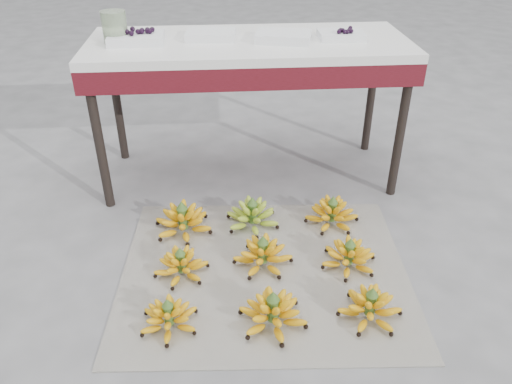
{
  "coord_description": "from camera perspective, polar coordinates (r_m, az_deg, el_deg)",
  "views": [
    {
      "loc": [
        -0.07,
        -1.61,
        1.47
      ],
      "look_at": [
        0.08,
        0.3,
        0.27
      ],
      "focal_mm": 35.0,
      "sensor_mm": 36.0,
      "label": 1
    }
  ],
  "objects": [
    {
      "name": "bunch_mid_left",
      "position": [
        2.21,
        -8.54,
        -8.24
      ],
      "size": [
        0.26,
        0.26,
        0.14
      ],
      "rotation": [
        0.0,
        0.0,
        -0.11
      ],
      "color": "#FFB906",
      "rests_on": "newspaper_mat"
    },
    {
      "name": "bunch_back_left",
      "position": [
        2.45,
        -8.34,
        -3.31
      ],
      "size": [
        0.35,
        0.35,
        0.17
      ],
      "rotation": [
        0.0,
        0.0,
        0.27
      ],
      "color": "#FFB906",
      "rests_on": "newspaper_mat"
    },
    {
      "name": "glass_jar",
      "position": [
        2.67,
        -15.84,
        17.68
      ],
      "size": [
        0.16,
        0.16,
        0.15
      ],
      "primitive_type": "cylinder",
      "rotation": [
        0.0,
        0.0,
        0.34
      ],
      "color": "#B5CCA2",
      "rests_on": "vendor_table"
    },
    {
      "name": "newspaper_mat",
      "position": [
        2.23,
        0.98,
        -9.02
      ],
      "size": [
        1.31,
        1.12,
        0.01
      ],
      "primitive_type": "cube",
      "rotation": [
        0.0,
        0.0,
        -0.06
      ],
      "color": "silver",
      "rests_on": "ground"
    },
    {
      "name": "ground",
      "position": [
        2.18,
        -1.58,
        -10.42
      ],
      "size": [
        60.0,
        60.0,
        0.0
      ],
      "primitive_type": "plane",
      "color": "#5D5E60",
      "rests_on": "ground"
    },
    {
      "name": "vendor_table",
      "position": [
        2.67,
        -0.83,
        15.15
      ],
      "size": [
        1.64,
        0.66,
        0.79
      ],
      "color": "black",
      "rests_on": "ground"
    },
    {
      "name": "bunch_front_right",
      "position": [
        2.04,
        12.92,
        -12.71
      ],
      "size": [
        0.28,
        0.28,
        0.15
      ],
      "rotation": [
        0.0,
        0.0,
        -0.15
      ],
      "color": "#FFB906",
      "rests_on": "newspaper_mat"
    },
    {
      "name": "bunch_back_center",
      "position": [
        2.47,
        -0.42,
        -2.7
      ],
      "size": [
        0.34,
        0.34,
        0.16
      ],
      "rotation": [
        0.0,
        0.0,
        0.32
      ],
      "color": "#7FBC29",
      "rests_on": "newspaper_mat"
    },
    {
      "name": "tray_right",
      "position": [
        2.62,
        3.14,
        17.32
      ],
      "size": [
        0.31,
        0.25,
        0.04
      ],
      "color": "silver",
      "rests_on": "vendor_table"
    },
    {
      "name": "bunch_mid_center",
      "position": [
        2.23,
        0.79,
        -7.19
      ],
      "size": [
        0.29,
        0.29,
        0.16
      ],
      "rotation": [
        0.0,
        0.0,
        -0.14
      ],
      "color": "#FFB906",
      "rests_on": "newspaper_mat"
    },
    {
      "name": "bunch_back_right",
      "position": [
        2.52,
        8.67,
        -2.5
      ],
      "size": [
        0.34,
        0.34,
        0.16
      ],
      "rotation": [
        0.0,
        0.0,
        -0.37
      ],
      "color": "#FFB906",
      "rests_on": "newspaper_mat"
    },
    {
      "name": "bunch_front_left",
      "position": [
        1.99,
        -9.92,
        -13.89
      ],
      "size": [
        0.28,
        0.28,
        0.14
      ],
      "rotation": [
        0.0,
        0.0,
        0.27
      ],
      "color": "#FFB906",
      "rests_on": "newspaper_mat"
    },
    {
      "name": "bunch_front_center",
      "position": [
        1.97,
        1.93,
        -13.6
      ],
      "size": [
        0.35,
        0.35,
        0.16
      ],
      "rotation": [
        0.0,
        0.0,
        0.4
      ],
      "color": "#FFB906",
      "rests_on": "newspaper_mat"
    },
    {
      "name": "bunch_mid_right",
      "position": [
        2.26,
        10.58,
        -7.24
      ],
      "size": [
        0.25,
        0.25,
        0.15
      ],
      "rotation": [
        0.0,
        0.0,
        0.01
      ],
      "color": "#FFB906",
      "rests_on": "newspaper_mat"
    },
    {
      "name": "tray_far_left",
      "position": [
        2.65,
        -13.49,
        16.76
      ],
      "size": [
        0.28,
        0.2,
        0.07
      ],
      "color": "silver",
      "rests_on": "vendor_table"
    },
    {
      "name": "tray_far_right",
      "position": [
        2.69,
        9.75,
        17.28
      ],
      "size": [
        0.23,
        0.17,
        0.06
      ],
      "color": "silver",
      "rests_on": "vendor_table"
    },
    {
      "name": "tray_left",
      "position": [
        2.67,
        -5.17,
        17.47
      ],
      "size": [
        0.26,
        0.2,
        0.04
      ],
      "color": "silver",
      "rests_on": "vendor_table"
    }
  ]
}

